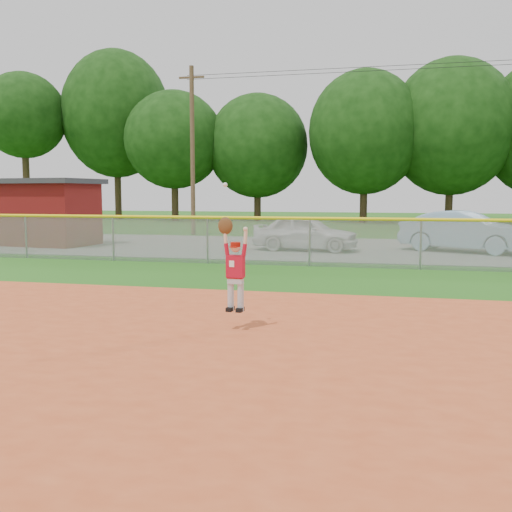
{
  "coord_description": "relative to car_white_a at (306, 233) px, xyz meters",
  "views": [
    {
      "loc": [
        2.33,
        -7.61,
        2.29
      ],
      "look_at": [
        -0.07,
        2.85,
        1.1
      ],
      "focal_mm": 40.0,
      "sensor_mm": 36.0,
      "label": 1
    }
  ],
  "objects": [
    {
      "name": "car_white_a",
      "position": [
        0.0,
        0.0,
        0.0
      ],
      "size": [
        4.23,
        2.03,
        1.4
      ],
      "primitive_type": "imported",
      "rotation": [
        0.0,
        0.0,
        1.48
      ],
      "color": "white",
      "rests_on": "parking_strip"
    },
    {
      "name": "power_lines",
      "position": [
        1.77,
        7.4,
        3.95
      ],
      "size": [
        19.4,
        0.24,
        9.0
      ],
      "color": "#4C3823",
      "rests_on": "ground"
    },
    {
      "name": "clay_infield",
      "position": [
        0.77,
        -17.6,
        -0.71
      ],
      "size": [
        24.0,
        16.0,
        0.04
      ],
      "primitive_type": "cube",
      "color": "#BC4822",
      "rests_on": "ground"
    },
    {
      "name": "car_blue",
      "position": [
        6.02,
        0.81,
        0.08
      ],
      "size": [
        5.01,
        3.48,
        1.57
      ],
      "primitive_type": "imported",
      "rotation": [
        0.0,
        0.0,
        1.14
      ],
      "color": "#83A9C4",
      "rests_on": "parking_strip"
    },
    {
      "name": "tree_line",
      "position": [
        1.73,
        23.3,
        6.8
      ],
      "size": [
        62.37,
        13.0,
        14.43
      ],
      "color": "#422D1C",
      "rests_on": "ground"
    },
    {
      "name": "ground",
      "position": [
        0.77,
        -14.6,
        -0.73
      ],
      "size": [
        120.0,
        120.0,
        0.0
      ],
      "primitive_type": "plane",
      "color": "#205714",
      "rests_on": "ground"
    },
    {
      "name": "utility_shed",
      "position": [
        -11.06,
        -0.14,
        0.75
      ],
      "size": [
        4.14,
        3.39,
        2.89
      ],
      "color": "#5B0E0D",
      "rests_on": "ground"
    },
    {
      "name": "outfield_fence",
      "position": [
        0.77,
        -4.6,
        0.15
      ],
      "size": [
        40.06,
        0.1,
        1.55
      ],
      "color": "gray",
      "rests_on": "ground"
    },
    {
      "name": "parking_strip",
      "position": [
        0.77,
        1.4,
        -0.71
      ],
      "size": [
        44.0,
        10.0,
        0.03
      ],
      "primitive_type": "cube",
      "color": "slate",
      "rests_on": "ground"
    },
    {
      "name": "ballplayer",
      "position": [
        0.68,
        -13.26,
        0.39
      ],
      "size": [
        0.51,
        0.23,
        2.11
      ],
      "color": "silver",
      "rests_on": "ground"
    }
  ]
}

